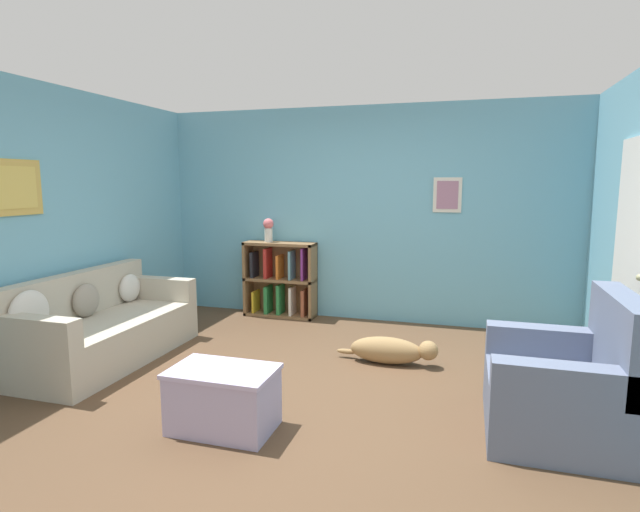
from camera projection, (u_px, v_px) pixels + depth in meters
ground_plane at (306, 387)px, 4.17m from camera, size 14.00×14.00×0.00m
wall_back at (363, 215)px, 6.11m from camera, size 5.60×0.13×2.60m
wall_left at (49, 224)px, 4.69m from camera, size 0.13×5.00×2.60m
couch at (102, 328)px, 4.77m from camera, size 0.85×1.85×0.83m
bookshelf at (281, 281)px, 6.34m from camera, size 0.91×0.28×0.95m
recliner_chair at (568, 387)px, 3.34m from camera, size 0.90×1.00×0.98m
coffee_table at (223, 397)px, 3.42m from camera, size 0.72×0.46×0.43m
dog at (391, 350)px, 4.68m from camera, size 0.97×0.23×0.25m
vase at (268, 229)px, 6.26m from camera, size 0.13×0.13×0.30m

